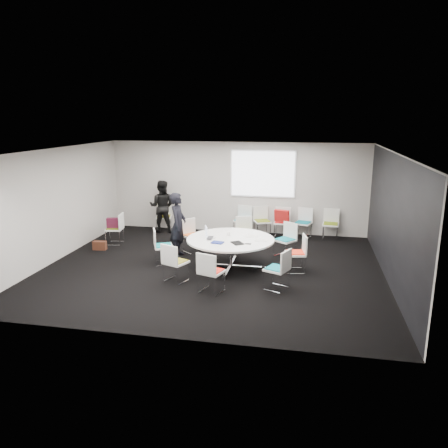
% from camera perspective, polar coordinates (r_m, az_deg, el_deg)
% --- Properties ---
extents(room_shell, '(8.08, 7.08, 2.88)m').
position_cam_1_polar(room_shell, '(10.18, -1.02, 1.68)').
color(room_shell, black).
rests_on(room_shell, ground).
extents(conference_table, '(2.08, 2.08, 0.73)m').
position_cam_1_polar(conference_table, '(10.43, 0.84, -3.00)').
color(conference_table, silver).
rests_on(conference_table, ground).
extents(projection_screen, '(1.90, 0.03, 1.35)m').
position_cam_1_polar(projection_screen, '(13.37, 5.08, 6.53)').
color(projection_screen, white).
rests_on(projection_screen, room_shell).
extents(chair_ring_a, '(0.53, 0.54, 0.88)m').
position_cam_1_polar(chair_ring_a, '(10.39, 9.34, -4.70)').
color(chair_ring_a, silver).
rests_on(chair_ring_a, ground).
extents(chair_ring_b, '(0.64, 0.64, 0.88)m').
position_cam_1_polar(chair_ring_b, '(11.43, 7.99, -2.92)').
color(chair_ring_b, silver).
rests_on(chair_ring_b, ground).
extents(chair_ring_c, '(0.58, 0.57, 0.88)m').
position_cam_1_polar(chair_ring_c, '(11.98, 2.77, -2.00)').
color(chair_ring_c, silver).
rests_on(chair_ring_c, ground).
extents(chair_ring_d, '(0.64, 0.64, 0.88)m').
position_cam_1_polar(chair_ring_d, '(11.75, -4.10, -2.34)').
color(chair_ring_d, silver).
rests_on(chair_ring_d, ground).
extents(chair_ring_e, '(0.59, 0.60, 0.88)m').
position_cam_1_polar(chair_ring_e, '(10.89, -7.96, -3.77)').
color(chair_ring_e, silver).
rests_on(chair_ring_e, ground).
extents(chair_ring_f, '(0.60, 0.59, 0.88)m').
position_cam_1_polar(chair_ring_f, '(9.71, -6.35, -5.93)').
color(chair_ring_f, silver).
rests_on(chair_ring_f, ground).
extents(chair_ring_g, '(0.58, 0.57, 0.88)m').
position_cam_1_polar(chair_ring_g, '(9.09, -1.68, -7.27)').
color(chair_ring_g, silver).
rests_on(chair_ring_g, ground).
extents(chair_ring_h, '(0.59, 0.60, 0.88)m').
position_cam_1_polar(chair_ring_h, '(9.30, 6.95, -6.86)').
color(chair_ring_h, silver).
rests_on(chair_ring_h, ground).
extents(chair_back_a, '(0.54, 0.53, 0.88)m').
position_cam_1_polar(chair_back_a, '(13.45, 2.43, -0.22)').
color(chair_back_a, silver).
rests_on(chair_back_a, ground).
extents(chair_back_b, '(0.60, 0.59, 0.88)m').
position_cam_1_polar(chair_back_b, '(13.35, 4.99, -0.36)').
color(chair_back_b, silver).
rests_on(chair_back_b, ground).
extents(chair_back_c, '(0.48, 0.47, 0.88)m').
position_cam_1_polar(chair_back_c, '(13.29, 7.57, -0.51)').
color(chair_back_c, silver).
rests_on(chair_back_c, ground).
extents(chair_back_d, '(0.57, 0.56, 0.88)m').
position_cam_1_polar(chair_back_d, '(13.31, 10.26, -0.59)').
color(chair_back_d, silver).
rests_on(chair_back_d, ground).
extents(chair_back_e, '(0.50, 0.49, 0.88)m').
position_cam_1_polar(chair_back_e, '(13.33, 13.71, -0.74)').
color(chair_back_e, silver).
rests_on(chair_back_e, ground).
extents(chair_spare_left, '(0.51, 0.52, 0.88)m').
position_cam_1_polar(chair_spare_left, '(12.82, -14.01, -1.34)').
color(chair_spare_left, silver).
rests_on(chair_spare_left, ground).
extents(chair_person_back, '(0.55, 0.54, 0.88)m').
position_cam_1_polar(chair_person_back, '(14.03, -7.84, 0.26)').
color(chair_person_back, silver).
rests_on(chair_person_back, ground).
extents(person_main, '(0.41, 0.62, 1.68)m').
position_cam_1_polar(person_main, '(11.26, -6.01, -0.13)').
color(person_main, black).
rests_on(person_main, ground).
extents(person_back, '(0.85, 0.69, 1.64)m').
position_cam_1_polar(person_back, '(13.76, -8.12, 2.30)').
color(person_back, black).
rests_on(person_back, ground).
extents(laptop, '(0.22, 0.33, 0.03)m').
position_cam_1_polar(laptop, '(10.36, -1.61, -1.86)').
color(laptop, '#333338').
rests_on(laptop, conference_table).
extents(laptop_lid, '(0.12, 0.29, 0.22)m').
position_cam_1_polar(laptop_lid, '(10.55, -2.34, -0.91)').
color(laptop_lid, silver).
rests_on(laptop_lid, conference_table).
extents(notebook_black, '(0.35, 0.37, 0.02)m').
position_cam_1_polar(notebook_black, '(9.98, 1.75, -2.49)').
color(notebook_black, black).
rests_on(notebook_black, conference_table).
extents(tablet_folio, '(0.29, 0.24, 0.03)m').
position_cam_1_polar(tablet_folio, '(10.01, -0.87, -2.42)').
color(tablet_folio, navy).
rests_on(tablet_folio, conference_table).
extents(papers_right, '(0.34, 0.27, 0.00)m').
position_cam_1_polar(papers_right, '(10.58, 3.48, -1.60)').
color(papers_right, silver).
rests_on(papers_right, conference_table).
extents(papers_front, '(0.32, 0.24, 0.00)m').
position_cam_1_polar(papers_front, '(10.25, 4.86, -2.14)').
color(papers_front, silver).
rests_on(papers_front, conference_table).
extents(cup, '(0.08, 0.08, 0.09)m').
position_cam_1_polar(cup, '(10.62, 0.59, -1.28)').
color(cup, white).
rests_on(cup, conference_table).
extents(phone, '(0.14, 0.07, 0.01)m').
position_cam_1_polar(phone, '(9.95, 3.16, -2.60)').
color(phone, black).
rests_on(phone, conference_table).
extents(maroon_bag, '(0.42, 0.23, 0.28)m').
position_cam_1_polar(maroon_bag, '(12.74, -14.17, 0.15)').
color(maroon_bag, '#4F152A').
rests_on(maroon_bag, chair_spare_left).
extents(brown_bag, '(0.37, 0.20, 0.24)m').
position_cam_1_polar(brown_bag, '(12.41, -15.92, -2.72)').
color(brown_bag, '#422115').
rests_on(brown_bag, ground).
extents(red_jacket, '(0.47, 0.28, 0.36)m').
position_cam_1_polar(red_jacket, '(12.97, 7.56, 1.07)').
color(red_jacket, '#AF1715').
rests_on(red_jacket, chair_back_c).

